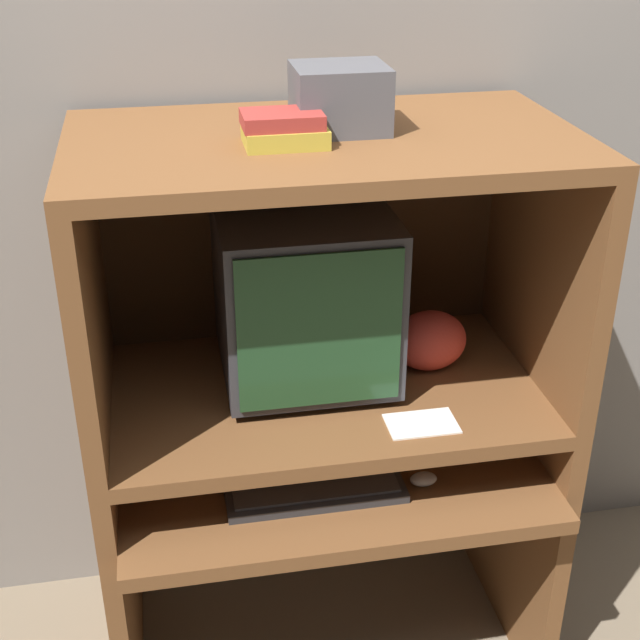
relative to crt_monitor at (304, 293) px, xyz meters
The scene contains 11 objects.
wall_back 0.43m from the crt_monitor, 83.29° to the left, with size 6.00×0.06×2.60m.
desk_base 0.61m from the crt_monitor, 73.51° to the right, with size 1.05×0.68×0.62m.
desk_monitor_shelf 0.26m from the crt_monitor, 60.72° to the right, with size 1.05×0.60×0.17m.
hutch_upper 0.19m from the crt_monitor, 38.05° to the right, with size 1.05×0.60×0.59m.
crt_monitor is the anchor object (origin of this frame).
keyboard 0.43m from the crt_monitor, 94.95° to the right, with size 0.40×0.15×0.03m.
mouse 0.50m from the crt_monitor, 48.27° to the right, with size 0.06×0.04×0.03m.
snack_bag 0.33m from the crt_monitor, ahead, with size 0.18×0.13×0.15m.
book_stack 0.43m from the crt_monitor, 116.02° to the right, with size 0.16×0.12×0.07m.
paper_card 0.39m from the crt_monitor, 50.76° to the right, with size 0.15×0.10×0.00m.
storage_box 0.45m from the crt_monitor, 25.67° to the right, with size 0.19×0.16×0.13m.
Camera 1 is at (-0.34, -1.43, 1.87)m, focal length 50.00 mm.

